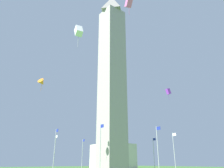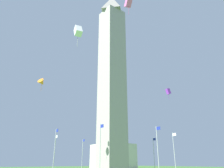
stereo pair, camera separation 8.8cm
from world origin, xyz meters
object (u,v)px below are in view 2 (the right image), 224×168
at_px(flagpole_w, 55,149).
at_px(flagpole_nw, 100,148).
at_px(distant_building, 113,156).
at_px(obelisk_monument, 112,72).
at_px(kite_pink_box, 128,2).
at_px(flagpole_sw, 55,152).
at_px(flagpole_n, 158,149).
at_px(kite_orange_delta, 42,83).
at_px(flagpole_se, 119,154).
at_px(kite_purple_box, 168,91).
at_px(kite_white_box, 78,31).
at_px(flagpole_ne, 174,151).
at_px(flagpole_e, 154,153).
at_px(flagpole_s, 82,154).

xyz_separation_m(flagpole_w, flagpole_nw, (10.64, 4.41, 0.00)).
bearing_deg(distant_building, obelisk_monument, -37.04).
xyz_separation_m(obelisk_monument, kite_pink_box, (28.29, -18.36, -4.78)).
height_order(obelisk_monument, flagpole_sw, obelisk_monument).
relative_size(flagpole_n, distant_building, 0.51).
bearing_deg(kite_orange_delta, flagpole_se, 108.96).
bearing_deg(obelisk_monument, kite_purple_box, 5.75).
height_order(kite_purple_box, distant_building, kite_purple_box).
relative_size(kite_white_box, kite_orange_delta, 0.96).
distance_m(flagpole_ne, flagpole_e, 11.52).
bearing_deg(flagpole_sw, flagpole_e, 67.50).
bearing_deg(kite_white_box, flagpole_n, 114.50).
xyz_separation_m(flagpole_e, flagpole_sw, (-10.64, -25.69, 0.00)).
relative_size(obelisk_monument, flagpole_ne, 5.64).
bearing_deg(flagpole_ne, flagpole_w, -112.50).
bearing_deg(kite_pink_box, kite_purple_box, 118.16).
height_order(obelisk_monument, flagpole_s, obelisk_monument).
relative_size(flagpole_sw, flagpole_w, 1.00).
height_order(flagpole_n, flagpole_se, same).
bearing_deg(flagpole_n, kite_pink_box, -54.30).
relative_size(flagpole_ne, flagpole_se, 1.00).
xyz_separation_m(flagpole_n, flagpole_w, (-15.05, -15.05, 0.00)).
distance_m(kite_white_box, kite_orange_delta, 27.01).
height_order(kite_white_box, distant_building, kite_white_box).
height_order(kite_orange_delta, distant_building, kite_orange_delta).
relative_size(flagpole_nw, kite_pink_box, 3.63).
bearing_deg(kite_pink_box, flagpole_w, 173.30).
bearing_deg(flagpole_e, flagpole_se, -157.50).
xyz_separation_m(flagpole_n, flagpole_ne, (-4.41, 10.64, 0.00)).
relative_size(flagpole_ne, kite_orange_delta, 3.22).
distance_m(flagpole_sw, kite_pink_box, 43.04).
xyz_separation_m(flagpole_s, kite_purple_box, (32.52, 1.76, 11.50)).
bearing_deg(flagpole_e, flagpole_w, -90.00).
relative_size(flagpole_n, flagpole_s, 1.00).
height_order(obelisk_monument, distant_building, obelisk_monument).
xyz_separation_m(flagpole_se, distant_building, (-30.37, 20.27, 0.36)).
relative_size(kite_pink_box, kite_orange_delta, 0.89).
bearing_deg(flagpole_n, flagpole_w, -135.00).
height_order(flagpole_nw, distant_building, distant_building).
relative_size(obelisk_monument, distant_building, 2.89).
relative_size(flagpole_ne, kite_pink_box, 3.63).
bearing_deg(flagpole_nw, flagpole_sw, 180.00).
height_order(flagpole_w, kite_orange_delta, kite_orange_delta).
distance_m(flagpole_s, flagpole_nw, 27.80).
xyz_separation_m(flagpole_n, flagpole_s, (-30.09, 0.00, 0.00)).
relative_size(flagpole_sw, kite_orange_delta, 3.22).
height_order(kite_pink_box, kite_white_box, kite_pink_box).
relative_size(flagpole_sw, kite_pink_box, 3.63).
xyz_separation_m(flagpole_e, flagpole_se, (-10.64, -4.41, 0.00)).
relative_size(flagpole_se, flagpole_s, 1.00).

